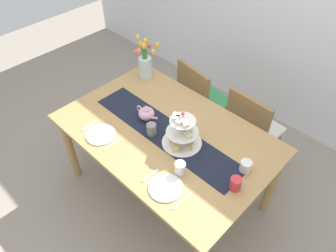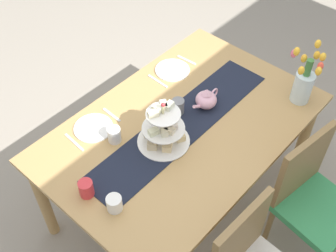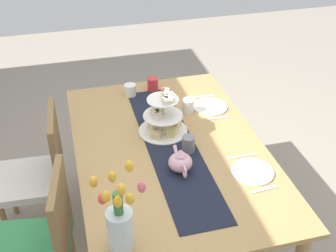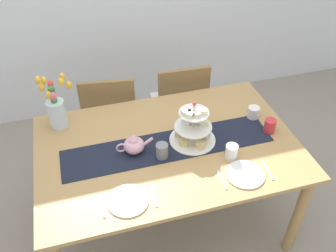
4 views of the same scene
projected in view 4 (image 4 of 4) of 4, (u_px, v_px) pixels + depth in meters
ground_plane at (168, 219)px, 2.83m from camera, size 8.00×8.00×0.00m
dining_table at (168, 156)px, 2.40m from camera, size 1.66×1.09×0.78m
chair_left at (111, 115)px, 3.02m from camera, size 0.48×0.48×0.91m
chair_right at (180, 103)px, 3.15m from camera, size 0.44×0.44×0.91m
table_runner at (168, 146)px, 2.33m from camera, size 1.35×0.28×0.00m
tiered_cake_stand at (193, 129)px, 2.31m from camera, size 0.30×0.30×0.30m
teapot at (134, 145)px, 2.25m from camera, size 0.24×0.13×0.14m
tulip_vase at (56, 108)px, 2.39m from camera, size 0.21×0.23×0.41m
cream_jug at (253, 113)px, 2.53m from camera, size 0.08×0.08×0.08m
dinner_plate_left at (128, 201)px, 1.98m from camera, size 0.23×0.23×0.01m
fork_left at (101, 207)px, 1.95m from camera, size 0.03×0.15×0.01m
knife_left at (154, 195)px, 2.02m from camera, size 0.02×0.17×0.01m
dinner_plate_right at (245, 174)px, 2.13m from camera, size 0.23×0.23×0.01m
fork_right at (222, 180)px, 2.10m from camera, size 0.02×0.15×0.01m
knife_right at (267, 170)px, 2.16m from camera, size 0.03×0.17×0.01m
mug_grey at (162, 151)px, 2.22m from camera, size 0.08×0.08×0.09m
mug_white_text at (232, 152)px, 2.22m from camera, size 0.08×0.08×0.09m
mug_orange at (270, 126)px, 2.41m from camera, size 0.08×0.08×0.09m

